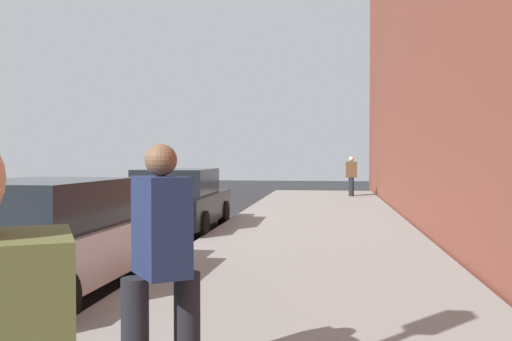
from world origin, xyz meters
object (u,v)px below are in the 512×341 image
pedestrian_navy_coat (161,260)px  pedestrian_brown_coat (351,175)px  parked_car_silver (49,239)px  parked_car_black (179,200)px

pedestrian_navy_coat → pedestrian_brown_coat: pedestrian_navy_coat is taller
parked_car_silver → pedestrian_navy_coat: bearing=-140.2°
parked_car_silver → parked_car_black: 6.22m
parked_car_silver → pedestrian_navy_coat: size_ratio=2.55×
parked_car_black → pedestrian_brown_coat: size_ratio=2.60×
parked_car_black → pedestrian_brown_coat: pedestrian_brown_coat is taller
parked_car_black → parked_car_silver: bearing=-179.8°
parked_car_silver → pedestrian_brown_coat: size_ratio=2.68×
parked_car_silver → pedestrian_navy_coat: 3.72m
parked_car_black → pedestrian_navy_coat: pedestrian_navy_coat is taller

